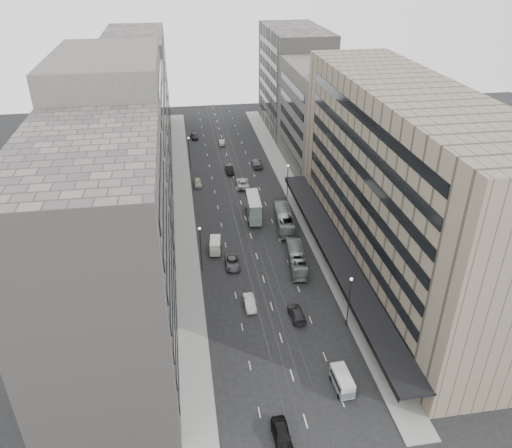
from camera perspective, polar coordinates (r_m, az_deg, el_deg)
ground at (r=75.19m, az=1.93°, el=-9.83°), size 220.00×220.00×0.00m
sidewalk_right at (r=108.46m, az=4.46°, el=3.32°), size 4.00×125.00×0.15m
sidewalk_left at (r=105.85m, az=-8.30°, el=2.40°), size 4.00×125.00×0.15m
department_store at (r=79.99m, az=16.32°, el=4.10°), size 19.20×60.00×30.00m
building_right_mid at (r=119.47m, az=7.63°, el=11.80°), size 15.00×28.00×24.00m
building_right_far at (r=146.92m, az=4.38°, el=16.07°), size 15.00×32.00×28.00m
building_left_a at (r=59.72m, az=-17.09°, el=-5.07°), size 15.00×28.00×30.00m
building_left_b at (r=82.61m, az=-15.36°, el=6.61°), size 15.00×26.00×34.00m
building_left_c at (r=109.36m, az=-13.96°, el=9.81°), size 15.00×28.00×25.00m
building_left_d at (r=140.56m, az=-13.27°, el=14.80°), size 15.00×38.00×28.00m
lamp_right_near at (r=70.43m, az=10.63°, el=-8.13°), size 0.44×0.44×8.32m
lamp_right_far at (r=103.61m, az=3.64°, el=5.19°), size 0.44×0.44×8.32m
lamp_left_near at (r=81.06m, az=-6.36°, el=-2.29°), size 0.44×0.44×8.32m
lamp_left_far at (r=119.87m, az=-7.64°, el=8.41°), size 0.44×0.44×8.32m
bus_near at (r=84.16m, az=4.65°, el=-3.88°), size 3.74×11.01×3.01m
bus_far at (r=95.48m, az=3.20°, el=0.63°), size 3.87×12.29×3.37m
double_decker at (r=97.81m, az=-0.28°, el=1.95°), size 2.95×8.54×4.61m
vw_microbus at (r=64.17m, az=9.83°, el=-17.22°), size 2.13×4.39×2.33m
panel_van at (r=87.75m, az=-4.68°, el=-2.45°), size 2.34×4.19×2.53m
sedan_0 at (r=59.00m, az=2.99°, el=-22.94°), size 1.96×4.80×1.63m
sedan_1 at (r=75.38m, az=-0.75°, el=-8.99°), size 1.59×4.39×1.44m
sedan_2 at (r=84.22m, az=-2.71°, el=-4.43°), size 2.46×5.13×1.41m
sedan_3 at (r=73.77m, az=4.66°, el=-10.13°), size 2.12×4.86×1.39m
sedan_4 at (r=113.19m, az=-6.69°, el=4.73°), size 1.79×4.34×1.47m
sedan_5 at (r=119.21m, az=-3.05°, el=6.23°), size 1.89×4.93×1.60m
sedan_6 at (r=112.06m, az=-1.53°, el=4.71°), size 2.90×5.98×1.64m
sedan_7 at (r=122.70m, az=0.08°, el=6.98°), size 2.48×5.74×1.65m
sedan_8 at (r=142.55m, az=-7.06°, el=9.96°), size 2.16×4.44×1.46m
sedan_9 at (r=137.26m, az=-3.92°, el=9.31°), size 1.79×4.15×1.33m
pedestrian at (r=65.55m, az=15.40°, el=-16.97°), size 0.88×0.81×2.03m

